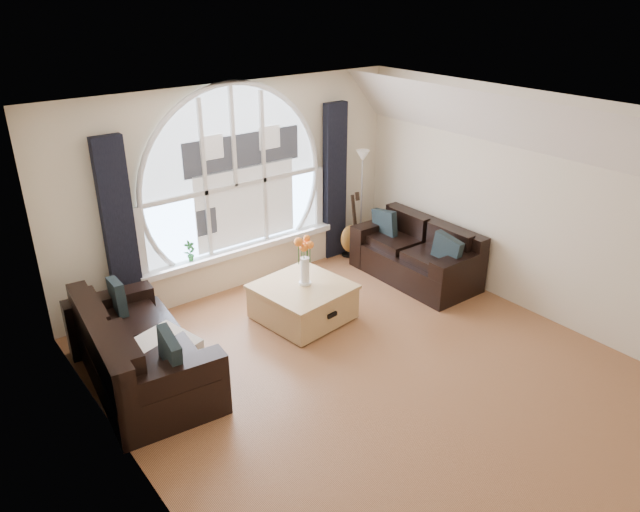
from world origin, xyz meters
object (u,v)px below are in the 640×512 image
(sofa_right, at_px, (416,252))
(vase_flowers, at_px, (305,255))
(potted_plant, at_px, (190,251))
(sofa_left, at_px, (140,349))
(coffee_chest, at_px, (303,300))
(floor_lamp, at_px, (361,203))
(guitar, at_px, (352,225))

(sofa_right, distance_m, vase_flowers, 1.91)
(potted_plant, bearing_deg, sofa_left, -133.32)
(sofa_left, distance_m, coffee_chest, 2.08)
(floor_lamp, bearing_deg, coffee_chest, -150.07)
(sofa_right, xyz_separation_m, coffee_chest, (-1.90, 0.05, -0.15))
(floor_lamp, height_order, guitar, floor_lamp)
(floor_lamp, relative_size, guitar, 1.51)
(coffee_chest, bearing_deg, sofa_left, 173.36)
(coffee_chest, bearing_deg, potted_plant, 115.96)
(sofa_right, height_order, coffee_chest, sofa_right)
(vase_flowers, xyz_separation_m, floor_lamp, (1.83, 1.07, -0.05))
(sofa_right, bearing_deg, potted_plant, 154.48)
(vase_flowers, xyz_separation_m, guitar, (1.60, 1.01, -0.32))
(coffee_chest, distance_m, potted_plant, 1.59)
(floor_lamp, distance_m, guitar, 0.36)
(sofa_right, height_order, floor_lamp, floor_lamp)
(vase_flowers, distance_m, guitar, 1.92)
(vase_flowers, height_order, potted_plant, vase_flowers)
(coffee_chest, bearing_deg, guitar, 24.48)
(coffee_chest, distance_m, floor_lamp, 2.24)
(coffee_chest, bearing_deg, vase_flowers, 7.08)
(coffee_chest, relative_size, potted_plant, 3.69)
(sofa_right, distance_m, coffee_chest, 1.91)
(sofa_left, distance_m, floor_lamp, 4.12)
(guitar, bearing_deg, floor_lamp, 20.90)
(potted_plant, bearing_deg, guitar, -5.87)
(sofa_right, relative_size, coffee_chest, 1.74)
(sofa_left, distance_m, vase_flowers, 2.16)
(floor_lamp, height_order, potted_plant, floor_lamp)
(sofa_left, height_order, coffee_chest, sofa_left)
(vase_flowers, bearing_deg, guitar, 32.29)
(floor_lamp, bearing_deg, guitar, -165.72)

